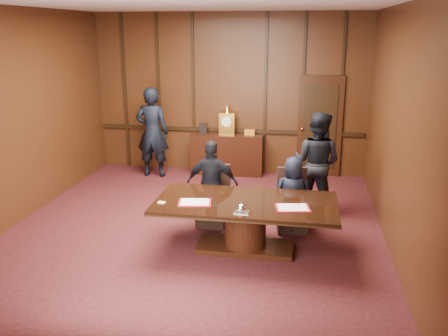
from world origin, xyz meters
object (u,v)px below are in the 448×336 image
sideboard (227,152)px  signatory_right (293,195)px  witness_left (152,132)px  conference_table (246,217)px  witness_right (317,162)px  signatory_left (212,184)px

sideboard → signatory_right: size_ratio=1.29×
signatory_right → witness_left: size_ratio=0.63×
conference_table → witness_right: 2.08m
witness_left → witness_right: size_ratio=1.10×
conference_table → witness_right: size_ratio=1.46×
conference_table → witness_left: witness_left is taller
witness_right → conference_table: bearing=82.7°
witness_left → witness_right: (3.49, -1.54, -0.09)m
signatory_left → witness_right: bearing=-150.5°
witness_left → signatory_left: bearing=125.4°
witness_right → signatory_right: bearing=91.9°
signatory_right → witness_left: witness_left is taller
signatory_left → witness_left: 3.12m
sideboard → signatory_right: bearing=-62.4°
sideboard → signatory_left: size_ratio=1.11×
signatory_right → witness_left: (-3.12, 2.52, 0.36)m
witness_right → sideboard: bearing=-23.5°
signatory_right → sideboard: bearing=-67.1°
conference_table → signatory_right: size_ratio=2.12×
sideboard → witness_left: size_ratio=0.81×
conference_table → signatory_right: 1.04m
sideboard → witness_right: bearing=-46.0°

